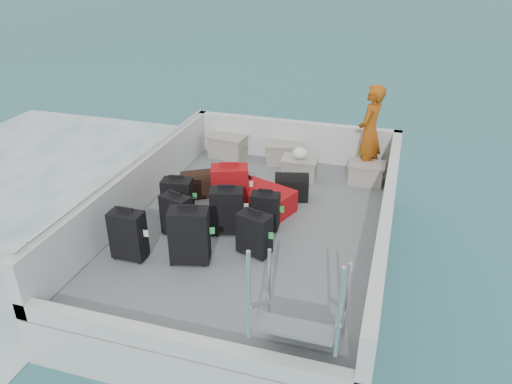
{
  "coord_description": "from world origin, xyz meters",
  "views": [
    {
      "loc": [
        1.74,
        -5.6,
        4.15
      ],
      "look_at": [
        -0.04,
        0.27,
        1.0
      ],
      "focal_mm": 35.0,
      "sensor_mm": 36.0,
      "label": 1
    }
  ],
  "objects_px": {
    "suitcase_7": "(265,212)",
    "passenger": "(370,133)",
    "suitcase_5": "(230,190)",
    "suitcase_6": "(254,234)",
    "suitcase_1": "(177,216)",
    "suitcase_3": "(190,236)",
    "crate_0": "(228,147)",
    "crate_3": "(366,174)",
    "crate_2": "(299,169)",
    "suitcase_8": "(264,200)",
    "suitcase_2": "(178,199)",
    "suitcase_4": "(227,211)",
    "suitcase_0": "(128,236)",
    "crate_1": "(283,154)"
  },
  "relations": [
    {
      "from": "suitcase_0",
      "to": "crate_0",
      "type": "distance_m",
      "value": 3.37
    },
    {
      "from": "suitcase_4",
      "to": "passenger",
      "type": "xyz_separation_m",
      "value": [
        1.58,
        2.3,
        0.45
      ]
    },
    {
      "from": "suitcase_7",
      "to": "suitcase_8",
      "type": "height_order",
      "value": "suitcase_7"
    },
    {
      "from": "suitcase_5",
      "to": "crate_3",
      "type": "height_order",
      "value": "suitcase_5"
    },
    {
      "from": "crate_0",
      "to": "crate_3",
      "type": "distance_m",
      "value": 2.51
    },
    {
      "from": "suitcase_3",
      "to": "crate_2",
      "type": "bearing_deg",
      "value": 60.26
    },
    {
      "from": "suitcase_5",
      "to": "suitcase_7",
      "type": "bearing_deg",
      "value": -46.45
    },
    {
      "from": "passenger",
      "to": "suitcase_4",
      "type": "bearing_deg",
      "value": -18.31
    },
    {
      "from": "suitcase_2",
      "to": "crate_1",
      "type": "height_order",
      "value": "suitcase_2"
    },
    {
      "from": "suitcase_2",
      "to": "crate_3",
      "type": "bearing_deg",
      "value": 29.38
    },
    {
      "from": "suitcase_4",
      "to": "passenger",
      "type": "distance_m",
      "value": 2.83
    },
    {
      "from": "crate_0",
      "to": "crate_2",
      "type": "distance_m",
      "value": 1.52
    },
    {
      "from": "suitcase_7",
      "to": "crate_2",
      "type": "bearing_deg",
      "value": 81.53
    },
    {
      "from": "suitcase_3",
      "to": "suitcase_1",
      "type": "bearing_deg",
      "value": 114.94
    },
    {
      "from": "suitcase_1",
      "to": "crate_2",
      "type": "distance_m",
      "value": 2.49
    },
    {
      "from": "suitcase_5",
      "to": "passenger",
      "type": "distance_m",
      "value": 2.5
    },
    {
      "from": "suitcase_3",
      "to": "suitcase_7",
      "type": "height_order",
      "value": "suitcase_3"
    },
    {
      "from": "suitcase_0",
      "to": "suitcase_4",
      "type": "bearing_deg",
      "value": 44.29
    },
    {
      "from": "suitcase_6",
      "to": "suitcase_7",
      "type": "bearing_deg",
      "value": 110.03
    },
    {
      "from": "crate_0",
      "to": "suitcase_8",
      "type": "bearing_deg",
      "value": -56.02
    },
    {
      "from": "suitcase_7",
      "to": "passenger",
      "type": "relative_size",
      "value": 0.34
    },
    {
      "from": "suitcase_8",
      "to": "crate_3",
      "type": "distance_m",
      "value": 1.87
    },
    {
      "from": "suitcase_0",
      "to": "passenger",
      "type": "height_order",
      "value": "passenger"
    },
    {
      "from": "suitcase_5",
      "to": "suitcase_7",
      "type": "distance_m",
      "value": 0.68
    },
    {
      "from": "suitcase_6",
      "to": "crate_3",
      "type": "distance_m",
      "value": 2.68
    },
    {
      "from": "suitcase_0",
      "to": "crate_1",
      "type": "relative_size",
      "value": 1.13
    },
    {
      "from": "crate_2",
      "to": "crate_3",
      "type": "bearing_deg",
      "value": 6.74
    },
    {
      "from": "crate_3",
      "to": "suitcase_8",
      "type": "bearing_deg",
      "value": -134.93
    },
    {
      "from": "suitcase_5",
      "to": "suitcase_6",
      "type": "relative_size",
      "value": 1.26
    },
    {
      "from": "suitcase_1",
      "to": "suitcase_5",
      "type": "bearing_deg",
      "value": 77.41
    },
    {
      "from": "suitcase_2",
      "to": "suitcase_6",
      "type": "distance_m",
      "value": 1.39
    },
    {
      "from": "suitcase_0",
      "to": "suitcase_1",
      "type": "height_order",
      "value": "suitcase_0"
    },
    {
      "from": "suitcase_8",
      "to": "passenger",
      "type": "height_order",
      "value": "passenger"
    },
    {
      "from": "suitcase_5",
      "to": "crate_3",
      "type": "distance_m",
      "value": 2.33
    },
    {
      "from": "suitcase_1",
      "to": "crate_2",
      "type": "height_order",
      "value": "suitcase_1"
    },
    {
      "from": "suitcase_6",
      "to": "crate_0",
      "type": "height_order",
      "value": "suitcase_6"
    },
    {
      "from": "crate_3",
      "to": "crate_1",
      "type": "bearing_deg",
      "value": 164.75
    },
    {
      "from": "suitcase_6",
      "to": "crate_2",
      "type": "xyz_separation_m",
      "value": [
        0.06,
        2.31,
        -0.12
      ]
    },
    {
      "from": "suitcase_1",
      "to": "suitcase_5",
      "type": "height_order",
      "value": "suitcase_5"
    },
    {
      "from": "suitcase_3",
      "to": "suitcase_6",
      "type": "xyz_separation_m",
      "value": [
        0.69,
        0.38,
        -0.08
      ]
    },
    {
      "from": "suitcase_0",
      "to": "crate_3",
      "type": "height_order",
      "value": "suitcase_0"
    },
    {
      "from": "suitcase_1",
      "to": "suitcase_7",
      "type": "distance_m",
      "value": 1.17
    },
    {
      "from": "crate_0",
      "to": "suitcase_3",
      "type": "bearing_deg",
      "value": -78.12
    },
    {
      "from": "suitcase_0",
      "to": "suitcase_6",
      "type": "distance_m",
      "value": 1.52
    },
    {
      "from": "suitcase_3",
      "to": "suitcase_6",
      "type": "distance_m",
      "value": 0.79
    },
    {
      "from": "suitcase_8",
      "to": "crate_2",
      "type": "bearing_deg",
      "value": 8.14
    },
    {
      "from": "suitcase_2",
      "to": "suitcase_7",
      "type": "bearing_deg",
      "value": -5.79
    },
    {
      "from": "crate_2",
      "to": "suitcase_7",
      "type": "bearing_deg",
      "value": -93.2
    },
    {
      "from": "suitcase_2",
      "to": "suitcase_4",
      "type": "distance_m",
      "value": 0.8
    },
    {
      "from": "suitcase_0",
      "to": "suitcase_4",
      "type": "distance_m",
      "value": 1.3
    }
  ]
}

